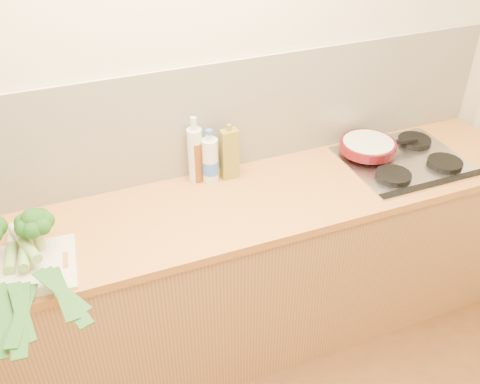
% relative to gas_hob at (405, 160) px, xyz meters
% --- Properties ---
extents(room_shell, '(3.50, 3.50, 3.50)m').
position_rel_gas_hob_xyz_m(room_shell, '(-1.02, 0.29, 0.26)').
color(room_shell, beige).
rests_on(room_shell, ground).
extents(counter, '(3.20, 0.62, 0.90)m').
position_rel_gas_hob_xyz_m(counter, '(-1.02, 0.00, -0.46)').
color(counter, '#AE7D48').
rests_on(counter, ground).
extents(gas_hob, '(0.58, 0.50, 0.04)m').
position_rel_gas_hob_xyz_m(gas_hob, '(0.00, 0.00, 0.00)').
color(gas_hob, silver).
rests_on(gas_hob, counter).
extents(chopping_board, '(0.46, 0.35, 0.01)m').
position_rel_gas_hob_xyz_m(chopping_board, '(-1.83, -0.11, -0.01)').
color(chopping_board, silver).
rests_on(chopping_board, counter).
extents(broccoli_right, '(0.15, 0.15, 0.19)m').
position_rel_gas_hob_xyz_m(broccoli_right, '(-1.74, -0.02, 0.12)').
color(broccoli_right, '#92A25E').
rests_on(broccoli_right, chopping_board).
extents(leek_front, '(0.13, 0.68, 0.04)m').
position_rel_gas_hob_xyz_m(leek_front, '(-1.86, -0.14, 0.02)').
color(leek_front, white).
rests_on(leek_front, chopping_board).
extents(leek_mid, '(0.13, 0.71, 0.04)m').
position_rel_gas_hob_xyz_m(leek_mid, '(-1.80, -0.15, 0.04)').
color(leek_mid, white).
rests_on(leek_mid, chopping_board).
extents(leek_back, '(0.25, 0.64, 0.04)m').
position_rel_gas_hob_xyz_m(leek_back, '(-1.75, -0.16, 0.06)').
color(leek_back, white).
rests_on(leek_back, chopping_board).
extents(skillet, '(0.41, 0.28, 0.05)m').
position_rel_gas_hob_xyz_m(skillet, '(-0.14, 0.12, 0.05)').
color(skillet, '#530D13').
rests_on(skillet, gas_hob).
extents(oil_tin, '(0.08, 0.05, 0.28)m').
position_rel_gas_hob_xyz_m(oil_tin, '(-0.86, 0.20, 0.11)').
color(oil_tin, olive).
rests_on(oil_tin, counter).
extents(glass_bottle, '(0.07, 0.07, 0.33)m').
position_rel_gas_hob_xyz_m(glass_bottle, '(-1.01, 0.24, 0.12)').
color(glass_bottle, silver).
rests_on(glass_bottle, counter).
extents(amber_bottle, '(0.06, 0.06, 0.25)m').
position_rel_gas_hob_xyz_m(amber_bottle, '(-1.01, 0.23, 0.09)').
color(amber_bottle, brown).
rests_on(amber_bottle, counter).
extents(water_bottle, '(0.08, 0.08, 0.25)m').
position_rel_gas_hob_xyz_m(water_bottle, '(-0.95, 0.20, 0.09)').
color(water_bottle, silver).
rests_on(water_bottle, counter).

